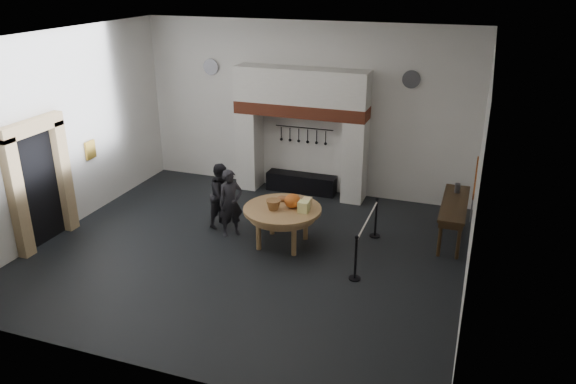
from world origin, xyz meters
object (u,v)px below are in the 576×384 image
(iron_range, at_px, (301,183))
(barrier_post_near, at_px, (356,259))
(barrier_post_far, at_px, (376,218))
(side_table, at_px, (455,203))
(visitor_near, at_px, (231,203))
(visitor_far, at_px, (222,195))
(work_table, at_px, (282,209))

(iron_range, distance_m, barrier_post_near, 4.74)
(iron_range, height_order, barrier_post_far, barrier_post_far)
(barrier_post_far, bearing_deg, side_table, 15.89)
(visitor_near, relative_size, visitor_far, 1.02)
(barrier_post_near, relative_size, barrier_post_far, 1.00)
(work_table, relative_size, barrier_post_near, 1.90)
(iron_range, xyz_separation_m, visitor_near, (-0.68, -3.05, 0.53))
(visitor_far, bearing_deg, barrier_post_far, -65.43)
(barrier_post_near, bearing_deg, work_table, 153.12)
(side_table, relative_size, barrier_post_near, 2.44)
(side_table, relative_size, barrier_post_far, 2.44)
(work_table, relative_size, visitor_far, 1.11)
(side_table, height_order, barrier_post_near, same)
(visitor_near, relative_size, barrier_post_near, 1.74)
(visitor_near, height_order, side_table, visitor_near)
(iron_range, bearing_deg, visitor_far, -112.10)
(side_table, bearing_deg, iron_range, 158.85)
(work_table, xyz_separation_m, side_table, (3.51, 1.52, 0.03))
(work_table, height_order, barrier_post_near, barrier_post_near)
(visitor_far, bearing_deg, visitor_near, -120.03)
(iron_range, bearing_deg, barrier_post_far, -39.97)
(work_table, bearing_deg, iron_range, 100.72)
(visitor_near, relative_size, barrier_post_far, 1.74)
(barrier_post_far, bearing_deg, work_table, -150.47)
(visitor_far, distance_m, barrier_post_near, 3.81)
(visitor_near, distance_m, barrier_post_near, 3.30)
(side_table, xyz_separation_m, barrier_post_far, (-1.65, -0.47, -0.42))
(work_table, xyz_separation_m, barrier_post_far, (1.86, 1.06, -0.39))
(iron_range, distance_m, work_table, 3.22)
(side_table, distance_m, barrier_post_near, 3.00)
(work_table, bearing_deg, side_table, 23.47)
(visitor_near, xyz_separation_m, side_table, (4.78, 1.47, 0.09))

